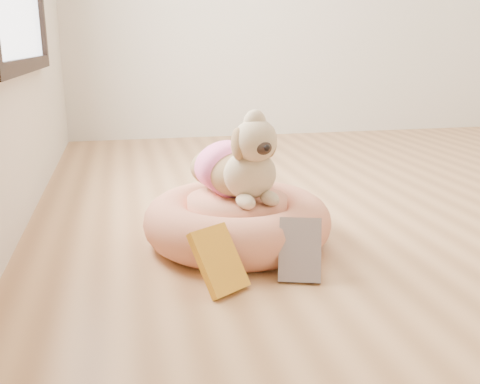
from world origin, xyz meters
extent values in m
plane|color=#AC7647|center=(0.00, 0.00, 0.00)|extent=(4.50, 4.50, 0.00)
cylinder|color=#D37152|center=(-1.15, -0.24, 0.06)|extent=(0.53, 0.53, 0.11)
torus|color=#D37152|center=(-1.15, -0.24, 0.09)|extent=(0.73, 0.73, 0.19)
cylinder|color=#D37152|center=(-1.15, -0.24, 0.14)|extent=(0.39, 0.39, 0.10)
cube|color=yellow|center=(-1.29, -0.63, 0.10)|extent=(0.20, 0.20, 0.20)
cube|color=silver|center=(-1.01, -0.60, 0.10)|extent=(0.17, 0.16, 0.20)
camera|label=1|loc=(-1.57, -2.18, 0.77)|focal=40.00mm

